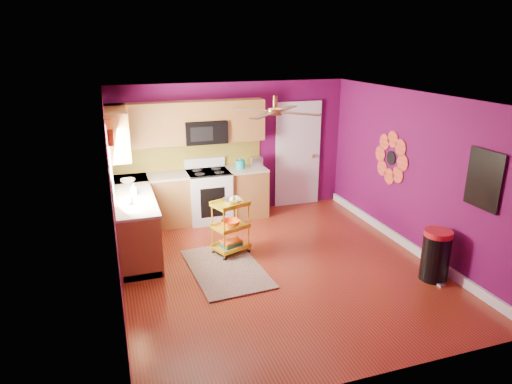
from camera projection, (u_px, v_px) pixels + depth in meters
name	position (u px, v px, depth m)	size (l,w,h in m)	color
ground	(278.00, 266.00, 6.83)	(5.00, 5.00, 0.00)	maroon
room_envelope	(281.00, 161.00, 6.32)	(4.54, 5.04, 2.52)	#5B0A45
lower_cabinets	(169.00, 209.00, 7.92)	(2.81, 2.31, 0.94)	brown
electric_range	(209.00, 195.00, 8.47)	(0.76, 0.66, 1.13)	white
upper_cabinetry	(167.00, 127.00, 7.84)	(2.80, 2.30, 1.26)	brown
left_window	(110.00, 148.00, 6.56)	(0.08, 1.35, 1.08)	white
panel_door	(298.00, 156.00, 9.13)	(0.95, 0.11, 2.15)	white
right_wall_art	(428.00, 167.00, 6.73)	(0.04, 2.74, 1.04)	black
ceiling_fan	(275.00, 111.00, 6.28)	(1.01, 1.01, 0.26)	#BF8C3F
shag_rug	(226.00, 268.00, 6.74)	(1.00, 1.62, 0.02)	black
rolling_cart	(231.00, 225.00, 7.10)	(0.62, 0.54, 0.94)	yellow
trash_can	(436.00, 255.00, 6.36)	(0.47, 0.47, 0.74)	black
teal_kettle	(240.00, 164.00, 8.49)	(0.18, 0.18, 0.21)	teal
toaster	(256.00, 162.00, 8.63)	(0.22, 0.15, 0.18)	beige
soap_bottle_a	(134.00, 190.00, 7.02)	(0.08, 0.08, 0.18)	#EA3F72
soap_bottle_b	(134.00, 188.00, 7.13)	(0.12, 0.12, 0.16)	white
counter_dish	(128.00, 181.00, 7.66)	(0.25, 0.25, 0.06)	white
counter_cup	(128.00, 201.00, 6.64)	(0.13, 0.13, 0.11)	white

